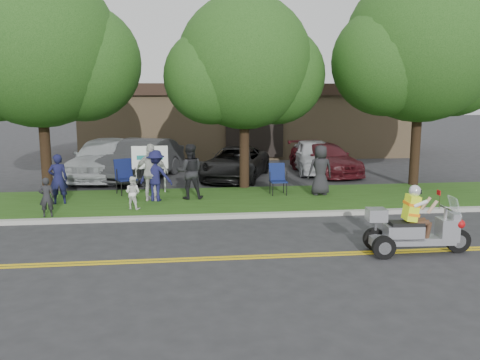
{
  "coord_description": "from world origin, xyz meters",
  "views": [
    {
      "loc": [
        -1.81,
        -11.21,
        3.68
      ],
      "look_at": [
        -0.27,
        2.0,
        1.31
      ],
      "focal_mm": 38.0,
      "sensor_mm": 36.0,
      "label": 1
    }
  ],
  "objects": [
    {
      "name": "tree_right",
      "position": [
        7.06,
        7.03,
        5.03
      ],
      "size": [
        6.86,
        5.6,
        8.07
      ],
      "color": "#332114",
      "rests_on": "ground"
    },
    {
      "name": "lawn_chair_b",
      "position": [
        -3.78,
        6.53,
        0.78
      ],
      "size": [
        0.85,
        0.87,
        1.2
      ],
      "rotation": [
        0.0,
        0.0,
        0.45
      ],
      "color": "black",
      "rests_on": "grass_verge"
    },
    {
      "name": "trike_scooter",
      "position": [
        3.38,
        -0.65,
        0.55
      ],
      "size": [
        2.43,
        0.83,
        1.59
      ],
      "rotation": [
        0.0,
        0.0,
        -0.06
      ],
      "color": "black",
      "rests_on": "ground"
    },
    {
      "name": "parked_car_right",
      "position": [
        4.5,
        10.46,
        0.67
      ],
      "size": [
        2.78,
        4.88,
        1.33
      ],
      "primitive_type": "imported",
      "rotation": [
        0.0,
        0.0,
        0.21
      ],
      "color": "#471016",
      "rests_on": "ground"
    },
    {
      "name": "centerline_far",
      "position": [
        0.0,
        -0.42,
        0.01
      ],
      "size": [
        60.0,
        0.1,
        0.01
      ],
      "primitive_type": "cube",
      "color": "gold",
      "rests_on": "ground"
    },
    {
      "name": "spectator_chair_b",
      "position": [
        2.92,
        5.52,
        0.97
      ],
      "size": [
        0.88,
        0.6,
        1.73
      ],
      "primitive_type": "imported",
      "rotation": [
        0.0,
        0.0,
        3.2
      ],
      "color": "black",
      "rests_on": "grass_verge"
    },
    {
      "name": "child_right",
      "position": [
        -3.29,
        4.1,
        0.61
      ],
      "size": [
        0.6,
        0.55,
        1.0
      ],
      "primitive_type": "imported",
      "rotation": [
        0.0,
        0.0,
        2.69
      ],
      "color": "white",
      "rests_on": "grass_verge"
    },
    {
      "name": "child_left",
      "position": [
        -5.63,
        3.4,
        0.67
      ],
      "size": [
        0.45,
        0.34,
        1.14
      ],
      "primitive_type": "imported",
      "rotation": [
        0.0,
        0.0,
        3.31
      ],
      "color": "black",
      "rests_on": "grass_verge"
    },
    {
      "name": "spectator_chair_a",
      "position": [
        -2.65,
        5.19,
        0.94
      ],
      "size": [
        1.2,
        0.9,
        1.66
      ],
      "primitive_type": "imported",
      "rotation": [
        0.0,
        0.0,
        2.86
      ],
      "color": "#171841",
      "rests_on": "grass_verge"
    },
    {
      "name": "centerline_near",
      "position": [
        0.0,
        -0.58,
        0.01
      ],
      "size": [
        60.0,
        0.1,
        0.01
      ],
      "primitive_type": "cube",
      "color": "gold",
      "rests_on": "ground"
    },
    {
      "name": "spectator_adult_right",
      "position": [
        -2.78,
        5.22,
        1.04
      ],
      "size": [
        1.15,
        0.62,
        1.86
      ],
      "primitive_type": "imported",
      "rotation": [
        0.0,
        0.0,
        2.98
      ],
      "color": "beige",
      "rests_on": "grass_verge"
    },
    {
      "name": "grass_verge",
      "position": [
        0.0,
        5.2,
        0.06
      ],
      "size": [
        60.0,
        4.0,
        0.1
      ],
      "primitive_type": "cube",
      "color": "#244712",
      "rests_on": "ground"
    },
    {
      "name": "commercial_building",
      "position": [
        2.0,
        18.98,
        2.01
      ],
      "size": [
        18.0,
        8.2,
        4.0
      ],
      "color": "#9E7F5B",
      "rests_on": "ground"
    },
    {
      "name": "parked_car_far_left",
      "position": [
        -5.0,
        10.24,
        0.88
      ],
      "size": [
        3.03,
        5.49,
        1.77
      ],
      "primitive_type": "imported",
      "rotation": [
        0.0,
        0.0,
        -0.19
      ],
      "color": "#B7BBBF",
      "rests_on": "ground"
    },
    {
      "name": "ground",
      "position": [
        0.0,
        0.0,
        0.0
      ],
      "size": [
        120.0,
        120.0,
        0.0
      ],
      "primitive_type": "plane",
      "color": "#28282B",
      "rests_on": "ground"
    },
    {
      "name": "business_sign",
      "position": [
        -2.9,
        6.6,
        1.26
      ],
      "size": [
        1.25,
        0.06,
        1.75
      ],
      "color": "silver",
      "rests_on": "ground"
    },
    {
      "name": "parked_car_mid",
      "position": [
        0.43,
        9.56,
        0.66
      ],
      "size": [
        3.63,
        5.2,
        1.32
      ],
      "primitive_type": "imported",
      "rotation": [
        0.0,
        0.0,
        -0.34
      ],
      "color": "black",
      "rests_on": "ground"
    },
    {
      "name": "parked_car_far_right",
      "position": [
        4.15,
        10.94,
        0.74
      ],
      "size": [
        2.11,
        4.49,
        1.49
      ],
      "primitive_type": "imported",
      "rotation": [
        0.0,
        0.0,
        -0.08
      ],
      "color": "silver",
      "rests_on": "ground"
    },
    {
      "name": "tree_left",
      "position": [
        -6.44,
        7.03,
        4.85
      ],
      "size": [
        6.62,
        5.4,
        7.78
      ],
      "color": "#332114",
      "rests_on": "ground"
    },
    {
      "name": "spectator_adult_left",
      "position": [
        -5.68,
        5.09,
        0.9
      ],
      "size": [
        0.66,
        0.52,
        1.59
      ],
      "primitive_type": "imported",
      "rotation": [
        0.0,
        0.0,
        3.41
      ],
      "color": "#15163B",
      "rests_on": "grass_verge"
    },
    {
      "name": "tree_mid",
      "position": [
        0.55,
        7.23,
        4.43
      ],
      "size": [
        5.88,
        4.8,
        7.05
      ],
      "color": "#332114",
      "rests_on": "ground"
    },
    {
      "name": "parked_car_left",
      "position": [
        -3.45,
        9.92,
        0.83
      ],
      "size": [
        3.59,
        5.33,
        1.66
      ],
      "primitive_type": "imported",
      "rotation": [
        0.0,
        0.0,
        -0.4
      ],
      "color": "#2F3032",
      "rests_on": "ground"
    },
    {
      "name": "lawn_chair_a",
      "position": [
        1.49,
        5.83,
        0.7
      ],
      "size": [
        0.58,
        0.6,
        1.06
      ],
      "rotation": [
        0.0,
        0.0,
        0.04
      ],
      "color": "black",
      "rests_on": "grass_verge"
    },
    {
      "name": "curb",
      "position": [
        0.0,
        3.05,
        0.06
      ],
      "size": [
        60.0,
        0.25,
        0.12
      ],
      "primitive_type": "cube",
      "color": "#A8A89E",
      "rests_on": "ground"
    },
    {
      "name": "spectator_adult_mid",
      "position": [
        -1.55,
        5.4,
        1.02
      ],
      "size": [
        0.89,
        0.7,
        1.82
      ],
      "primitive_type": "imported",
      "rotation": [
        0.0,
        0.0,
        3.13
      ],
      "color": "black",
      "rests_on": "grass_verge"
    }
  ]
}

